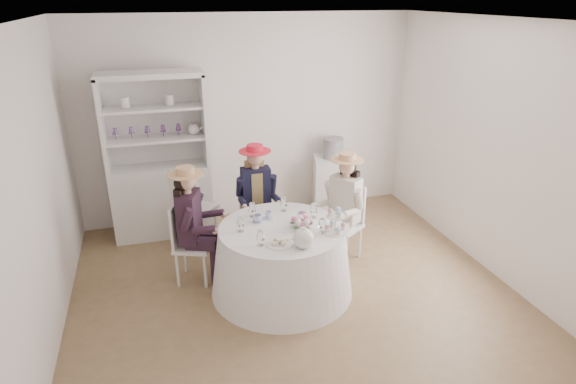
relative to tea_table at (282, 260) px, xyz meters
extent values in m
plane|color=brown|center=(0.11, 0.05, -0.36)|extent=(4.50, 4.50, 0.00)
plane|color=white|center=(0.11, 0.05, 2.34)|extent=(4.50, 4.50, 0.00)
plane|color=white|center=(0.11, 2.05, 0.99)|extent=(4.50, 0.00, 4.50)
plane|color=white|center=(0.11, -1.95, 0.99)|extent=(4.50, 0.00, 4.50)
plane|color=white|center=(-2.14, 0.05, 0.99)|extent=(0.00, 4.50, 4.50)
plane|color=white|center=(2.36, 0.05, 0.99)|extent=(0.00, 4.50, 4.50)
cone|color=white|center=(0.00, 0.00, -0.01)|extent=(1.48, 1.48, 0.71)
cylinder|color=white|center=(0.00, 0.00, 0.36)|extent=(1.28, 1.28, 0.02)
cube|color=silver|center=(-1.11, 1.71, 0.10)|extent=(1.29, 0.68, 0.92)
cube|color=silver|center=(-1.11, 1.92, 1.12)|extent=(1.21, 0.27, 1.12)
cube|color=silver|center=(-1.11, 1.71, 1.68)|extent=(1.29, 0.68, 0.06)
cube|color=silver|center=(-1.70, 1.71, 1.12)|extent=(0.13, 0.46, 1.12)
cube|color=silver|center=(-0.52, 1.71, 1.12)|extent=(0.13, 0.46, 1.12)
cube|color=silver|center=(-1.11, 1.71, 0.91)|extent=(1.20, 0.62, 0.03)
cube|color=silver|center=(-1.11, 1.71, 1.29)|extent=(1.20, 0.62, 0.03)
sphere|color=white|center=(-0.65, 1.71, 0.99)|extent=(0.14, 0.14, 0.14)
cube|color=silver|center=(1.24, 1.80, 0.03)|extent=(0.61, 0.61, 0.78)
cylinder|color=black|center=(1.24, 1.80, 0.56)|extent=(0.37, 0.37, 0.28)
cube|color=silver|center=(-0.85, 0.46, 0.05)|extent=(0.48, 0.48, 0.04)
cylinder|color=silver|center=(-0.77, 0.27, -0.16)|extent=(0.03, 0.03, 0.41)
cylinder|color=silver|center=(-0.66, 0.54, -0.16)|extent=(0.03, 0.03, 0.41)
cylinder|color=silver|center=(-1.04, 0.37, -0.16)|extent=(0.03, 0.03, 0.41)
cylinder|color=silver|center=(-0.94, 0.65, -0.16)|extent=(0.03, 0.03, 0.41)
cube|color=silver|center=(-1.01, 0.52, 0.30)|extent=(0.15, 0.34, 0.46)
cube|color=black|center=(-0.87, 0.47, 0.40)|extent=(0.29, 0.38, 0.54)
cube|color=black|center=(-0.78, 0.34, 0.13)|extent=(0.34, 0.22, 0.11)
cylinder|color=black|center=(-0.66, 0.30, -0.15)|extent=(0.09, 0.09, 0.43)
cylinder|color=black|center=(-0.90, 0.27, 0.46)|extent=(0.18, 0.14, 0.25)
cube|color=black|center=(-0.72, 0.50, 0.13)|extent=(0.34, 0.22, 0.11)
cylinder|color=black|center=(-0.60, 0.45, -0.15)|extent=(0.09, 0.09, 0.43)
cylinder|color=black|center=(-0.77, 0.63, 0.46)|extent=(0.18, 0.14, 0.25)
cylinder|color=#D8A889|center=(-0.87, 0.47, 0.68)|extent=(0.08, 0.08, 0.07)
sphere|color=#D8A889|center=(-0.87, 0.47, 0.78)|extent=(0.18, 0.18, 0.18)
sphere|color=black|center=(-0.91, 0.48, 0.77)|extent=(0.18, 0.18, 0.18)
cube|color=black|center=(-0.94, 0.49, 0.55)|extent=(0.15, 0.23, 0.35)
cylinder|color=tan|center=(-0.87, 0.47, 0.87)|extent=(0.37, 0.37, 0.01)
cylinder|color=tan|center=(-0.87, 0.47, 0.90)|extent=(0.19, 0.19, 0.07)
cube|color=silver|center=(-0.04, 0.97, 0.06)|extent=(0.38, 0.38, 0.04)
cylinder|color=silver|center=(-0.19, 0.82, -0.16)|extent=(0.03, 0.03, 0.41)
cylinder|color=silver|center=(0.10, 0.81, -0.16)|extent=(0.03, 0.03, 0.41)
cylinder|color=silver|center=(-0.19, 1.12, -0.16)|extent=(0.03, 0.03, 0.41)
cylinder|color=silver|center=(0.11, 1.11, -0.16)|extent=(0.03, 0.03, 0.41)
cube|color=silver|center=(-0.04, 1.13, 0.31)|extent=(0.36, 0.04, 0.47)
cube|color=black|center=(-0.04, 0.99, 0.40)|extent=(0.34, 0.19, 0.54)
cube|color=tan|center=(-0.04, 0.99, 0.40)|extent=(0.14, 0.21, 0.47)
cube|color=black|center=(-0.13, 0.86, 0.13)|extent=(0.13, 0.32, 0.11)
cylinder|color=black|center=(-0.13, 0.73, -0.15)|extent=(0.09, 0.09, 0.43)
cylinder|color=black|center=(-0.24, 0.95, 0.47)|extent=(0.09, 0.16, 0.26)
cube|color=black|center=(0.04, 0.85, 0.13)|extent=(0.13, 0.32, 0.11)
cylinder|color=black|center=(0.04, 0.72, -0.15)|extent=(0.09, 0.09, 0.43)
cylinder|color=black|center=(0.15, 0.94, 0.47)|extent=(0.09, 0.16, 0.26)
cylinder|color=#D8A889|center=(-0.04, 0.99, 0.69)|extent=(0.08, 0.08, 0.07)
sphere|color=#D8A889|center=(-0.04, 0.99, 0.79)|extent=(0.18, 0.18, 0.18)
sphere|color=tan|center=(-0.04, 1.03, 0.78)|extent=(0.18, 0.18, 0.18)
cube|color=tan|center=(-0.04, 1.06, 0.56)|extent=(0.23, 0.08, 0.35)
cylinder|color=red|center=(-0.04, 0.99, 0.88)|extent=(0.37, 0.37, 0.01)
cylinder|color=red|center=(-0.04, 0.99, 0.91)|extent=(0.19, 0.19, 0.07)
cube|color=silver|center=(0.86, 0.44, 0.05)|extent=(0.51, 0.51, 0.04)
cylinder|color=silver|center=(0.66, 0.48, -0.16)|extent=(0.03, 0.03, 0.40)
cylinder|color=silver|center=(0.82, 0.24, -0.16)|extent=(0.03, 0.03, 0.40)
cylinder|color=silver|center=(0.90, 0.65, -0.16)|extent=(0.03, 0.03, 0.40)
cylinder|color=silver|center=(1.07, 0.40, -0.16)|extent=(0.03, 0.03, 0.40)
cube|color=silver|center=(1.00, 0.54, 0.30)|extent=(0.22, 0.30, 0.46)
cube|color=beige|center=(0.88, 0.45, 0.39)|extent=(0.34, 0.38, 0.53)
cube|color=beige|center=(0.72, 0.45, 0.12)|extent=(0.33, 0.28, 0.11)
cylinder|color=beige|center=(0.62, 0.38, -0.15)|extent=(0.09, 0.09, 0.42)
cylinder|color=beige|center=(0.74, 0.59, 0.45)|extent=(0.18, 0.16, 0.25)
cube|color=beige|center=(0.82, 0.31, 0.12)|extent=(0.33, 0.28, 0.11)
cylinder|color=beige|center=(0.71, 0.24, -0.15)|extent=(0.09, 0.09, 0.42)
cylinder|color=beige|center=(0.95, 0.27, 0.45)|extent=(0.18, 0.16, 0.25)
cylinder|color=#D8A889|center=(0.88, 0.45, 0.68)|extent=(0.08, 0.08, 0.07)
sphere|color=#D8A889|center=(0.88, 0.45, 0.78)|extent=(0.17, 0.17, 0.17)
sphere|color=black|center=(0.91, 0.48, 0.76)|extent=(0.17, 0.17, 0.17)
cube|color=black|center=(0.94, 0.49, 0.55)|extent=(0.19, 0.22, 0.35)
cylinder|color=tan|center=(0.88, 0.45, 0.86)|extent=(0.37, 0.37, 0.01)
cylinder|color=tan|center=(0.88, 0.45, 0.90)|extent=(0.18, 0.18, 0.07)
cube|color=silver|center=(-0.74, 1.29, 0.11)|extent=(0.59, 0.59, 0.04)
cylinder|color=silver|center=(-0.50, 1.29, -0.13)|extent=(0.04, 0.04, 0.46)
cylinder|color=silver|center=(-0.74, 1.52, -0.13)|extent=(0.04, 0.04, 0.46)
cylinder|color=silver|center=(-0.73, 1.05, -0.13)|extent=(0.04, 0.04, 0.46)
cylinder|color=silver|center=(-0.97, 1.28, -0.13)|extent=(0.04, 0.04, 0.46)
cube|color=silver|center=(-0.87, 1.15, 0.39)|extent=(0.31, 0.30, 0.53)
imported|color=white|center=(-0.20, 0.19, 0.41)|extent=(0.11, 0.11, 0.07)
imported|color=white|center=(-0.08, 0.24, 0.40)|extent=(0.09, 0.09, 0.07)
imported|color=white|center=(0.25, 0.12, 0.41)|extent=(0.11, 0.11, 0.07)
imported|color=white|center=(0.22, -0.04, 0.39)|extent=(0.20, 0.20, 0.05)
sphere|color=pink|center=(0.24, -0.07, 0.45)|extent=(0.06, 0.06, 0.06)
sphere|color=white|center=(0.23, -0.04, 0.45)|extent=(0.06, 0.06, 0.06)
sphere|color=pink|center=(0.21, -0.02, 0.45)|extent=(0.06, 0.06, 0.06)
sphere|color=white|center=(0.18, -0.02, 0.45)|extent=(0.06, 0.06, 0.06)
sphere|color=pink|center=(0.15, -0.03, 0.45)|extent=(0.06, 0.06, 0.06)
sphere|color=white|center=(0.13, -0.06, 0.45)|extent=(0.06, 0.06, 0.06)
sphere|color=pink|center=(0.13, -0.09, 0.45)|extent=(0.06, 0.06, 0.06)
sphere|color=white|center=(0.15, -0.11, 0.45)|extent=(0.06, 0.06, 0.06)
sphere|color=pink|center=(0.18, -0.13, 0.45)|extent=(0.06, 0.06, 0.06)
sphere|color=white|center=(0.21, -0.12, 0.45)|extent=(0.06, 0.06, 0.06)
sphere|color=pink|center=(0.23, -0.10, 0.45)|extent=(0.06, 0.06, 0.06)
sphere|color=white|center=(0.09, -0.43, 0.46)|extent=(0.20, 0.20, 0.20)
cylinder|color=white|center=(0.21, -0.43, 0.47)|extent=(0.12, 0.03, 0.09)
cylinder|color=white|center=(0.09, -0.43, 0.56)|extent=(0.04, 0.04, 0.02)
cylinder|color=white|center=(-0.11, -0.33, 0.37)|extent=(0.25, 0.25, 0.01)
cube|color=beige|center=(-0.16, -0.35, 0.40)|extent=(0.06, 0.04, 0.03)
cube|color=beige|center=(-0.11, -0.33, 0.41)|extent=(0.07, 0.05, 0.03)
cube|color=beige|center=(-0.06, -0.31, 0.40)|extent=(0.07, 0.06, 0.03)
cube|color=beige|center=(-0.13, -0.29, 0.41)|extent=(0.07, 0.07, 0.03)
cube|color=beige|center=(-0.08, -0.37, 0.40)|extent=(0.06, 0.07, 0.03)
cylinder|color=white|center=(0.49, -0.22, 0.38)|extent=(0.25, 0.25, 0.01)
cylinder|color=white|center=(0.49, -0.22, 0.45)|extent=(0.02, 0.02, 0.17)
cylinder|color=white|center=(0.49, -0.22, 0.54)|extent=(0.19, 0.19, 0.01)
camera|label=1|loc=(-1.15, -4.16, 2.54)|focal=30.00mm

